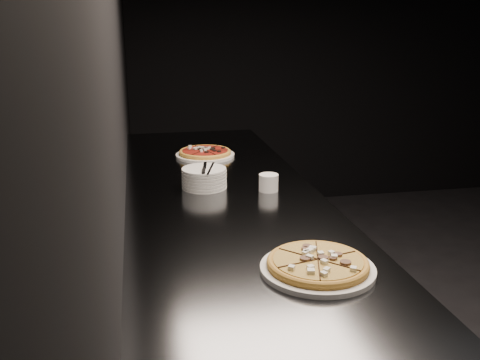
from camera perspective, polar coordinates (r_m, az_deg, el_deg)
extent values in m
cube|color=black|center=(1.94, -13.01, 11.50)|extent=(0.02, 5.00, 2.80)
cube|color=black|center=(5.06, 18.37, 14.02)|extent=(5.00, 0.02, 2.80)
cube|color=#585B5F|center=(2.25, -1.68, -12.95)|extent=(0.70, 2.40, 0.90)
cube|color=#585B5F|center=(2.06, -1.78, -1.75)|extent=(0.74, 2.44, 0.02)
cylinder|color=white|center=(1.45, 8.27, -9.38)|extent=(0.31, 0.31, 0.01)
cylinder|color=gold|center=(1.45, 8.29, -8.92)|extent=(0.32, 0.32, 0.01)
torus|color=gold|center=(1.44, 8.30, -8.71)|extent=(0.33, 0.33, 0.02)
cylinder|color=#F3CA51|center=(1.44, 8.31, -8.54)|extent=(0.29, 0.29, 0.01)
cylinder|color=white|center=(2.63, -3.74, 2.65)|extent=(0.29, 0.29, 0.01)
cylinder|color=gold|center=(2.62, -3.74, 2.91)|extent=(0.30, 0.30, 0.01)
torus|color=gold|center=(2.62, -3.75, 3.02)|extent=(0.30, 0.30, 0.02)
cylinder|color=maroon|center=(2.62, -3.75, 3.12)|extent=(0.26, 0.26, 0.01)
cylinder|color=white|center=(2.14, -3.83, -0.62)|extent=(0.18, 0.18, 0.01)
cylinder|color=white|center=(2.13, -3.84, -0.28)|extent=(0.18, 0.18, 0.01)
cylinder|color=white|center=(2.13, -3.85, 0.06)|extent=(0.18, 0.18, 0.01)
cylinder|color=white|center=(2.13, -3.85, 0.40)|extent=(0.18, 0.18, 0.01)
cylinder|color=white|center=(2.12, -3.86, 0.74)|extent=(0.18, 0.18, 0.01)
cylinder|color=white|center=(2.12, -3.87, 1.09)|extent=(0.18, 0.18, 0.01)
cube|color=silver|center=(2.15, -3.76, 1.55)|extent=(0.03, 0.12, 0.00)
cube|color=black|center=(2.07, -3.89, 0.99)|extent=(0.02, 0.07, 0.01)
cube|color=silver|center=(2.11, -3.13, 1.27)|extent=(0.09, 0.16, 0.00)
cylinder|color=silver|center=(2.09, 3.07, -0.28)|extent=(0.08, 0.08, 0.07)
cylinder|color=black|center=(2.08, 3.08, 0.39)|extent=(0.06, 0.06, 0.01)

